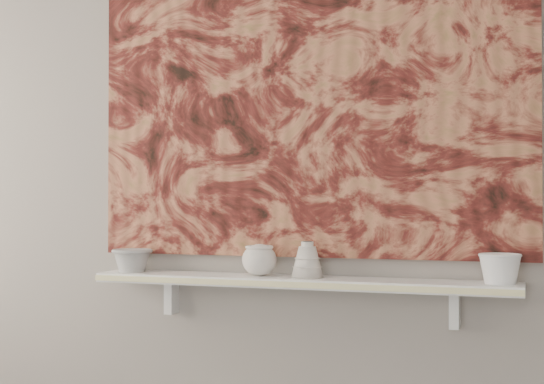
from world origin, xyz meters
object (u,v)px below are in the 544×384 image
at_px(shelf, 298,282).
at_px(bowl_grey, 132,260).
at_px(painting, 305,93).
at_px(cup_cream, 259,260).
at_px(bowl_white, 500,268).
at_px(bell_vessel, 307,259).

xyz_separation_m(shelf, bowl_grey, (-0.61, 0.00, 0.06)).
bearing_deg(painting, cup_cream, -149.26).
bearing_deg(shelf, bowl_grey, 180.00).
relative_size(shelf, cup_cream, 12.18).
bearing_deg(bowl_white, shelf, 180.00).
relative_size(shelf, bell_vessel, 11.98).
height_order(painting, cup_cream, painting).
height_order(shelf, painting, painting).
xyz_separation_m(bowl_grey, cup_cream, (0.48, 0.00, 0.01)).
bearing_deg(bowl_grey, bowl_white, 0.00).
bearing_deg(bowl_white, bowl_grey, 180.00).
xyz_separation_m(painting, bowl_white, (0.63, -0.08, -0.56)).
bearing_deg(shelf, bowl_white, 0.00).
xyz_separation_m(bell_vessel, bowl_white, (0.60, 0.00, -0.01)).
height_order(cup_cream, bowl_white, cup_cream).
bearing_deg(cup_cream, bowl_white, 0.00).
xyz_separation_m(cup_cream, bowl_white, (0.76, 0.00, -0.01)).
bearing_deg(painting, bowl_white, -7.30).
xyz_separation_m(painting, cup_cream, (-0.14, -0.08, -0.56)).
relative_size(cup_cream, bell_vessel, 0.98).
xyz_separation_m(bowl_grey, bell_vessel, (0.64, 0.00, 0.02)).
xyz_separation_m(bowl_grey, bowl_white, (1.24, 0.00, 0.00)).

